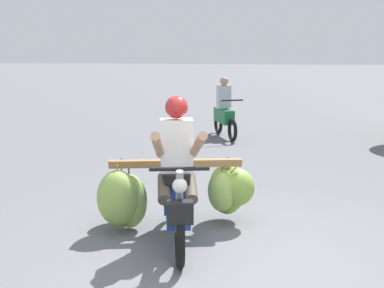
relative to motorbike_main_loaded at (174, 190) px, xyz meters
name	(u,v)px	position (x,y,z in m)	size (l,w,h in m)	color
ground_plane	(236,270)	(0.78, -0.95, -0.49)	(120.00, 120.00, 0.00)	slate
motorbike_main_loaded	(174,190)	(0.00, 0.00, 0.00)	(1.80, 1.92, 1.58)	black
motorbike_distant_ahead_left	(224,113)	(-0.03, 6.33, 0.08)	(0.78, 1.53, 1.40)	black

